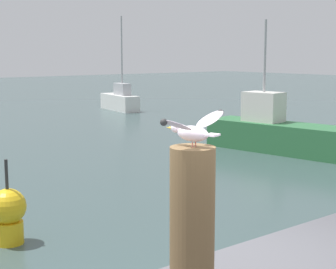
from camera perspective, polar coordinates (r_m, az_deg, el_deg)
mooring_post at (r=3.54m, az=2.57°, el=-9.51°), size 0.29×0.29×1.03m
seagull at (r=3.40m, az=2.60°, el=0.65°), size 0.67×0.39×0.22m
boat_white at (r=28.09m, az=-5.33°, el=3.66°), size 1.32×3.72×4.75m
boat_green at (r=16.15m, az=13.10°, el=-0.08°), size 1.98×5.53×3.99m
channel_buoy at (r=8.71m, az=-16.55°, el=-8.04°), size 0.56×0.56×1.33m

